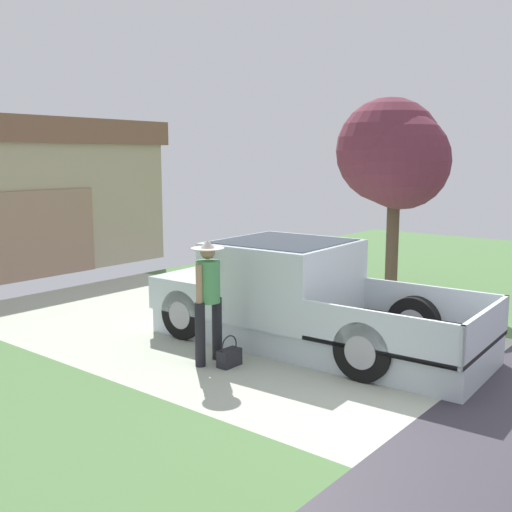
{
  "coord_description": "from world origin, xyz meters",
  "views": [
    {
      "loc": [
        -7.31,
        -2.66,
        2.89
      ],
      "look_at": [
        -0.2,
        3.11,
        1.39
      ],
      "focal_mm": 42.93,
      "sensor_mm": 36.0,
      "label": 1
    }
  ],
  "objects_px": {
    "pickup_truck": "(292,298)",
    "handbag": "(229,356)",
    "front_yard_tree": "(394,156)",
    "person_with_hat": "(208,292)"
  },
  "relations": [
    {
      "from": "pickup_truck",
      "to": "person_with_hat",
      "type": "xyz_separation_m",
      "value": [
        -1.54,
        0.33,
        0.32
      ]
    },
    {
      "from": "handbag",
      "to": "front_yard_tree",
      "type": "xyz_separation_m",
      "value": [
        5.5,
        0.35,
        2.76
      ]
    },
    {
      "from": "pickup_truck",
      "to": "front_yard_tree",
      "type": "xyz_separation_m",
      "value": [
        4.03,
        0.35,
        2.2
      ]
    },
    {
      "from": "front_yard_tree",
      "to": "person_with_hat",
      "type": "bearing_deg",
      "value": -179.77
    },
    {
      "from": "pickup_truck",
      "to": "handbag",
      "type": "xyz_separation_m",
      "value": [
        -1.47,
        0.0,
        -0.56
      ]
    },
    {
      "from": "front_yard_tree",
      "to": "pickup_truck",
      "type": "bearing_deg",
      "value": -175.07
    },
    {
      "from": "handbag",
      "to": "front_yard_tree",
      "type": "height_order",
      "value": "front_yard_tree"
    },
    {
      "from": "person_with_hat",
      "to": "front_yard_tree",
      "type": "xyz_separation_m",
      "value": [
        5.57,
        0.02,
        1.88
      ]
    },
    {
      "from": "pickup_truck",
      "to": "handbag",
      "type": "relative_size",
      "value": 11.78
    },
    {
      "from": "pickup_truck",
      "to": "handbag",
      "type": "bearing_deg",
      "value": 177.19
    }
  ]
}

